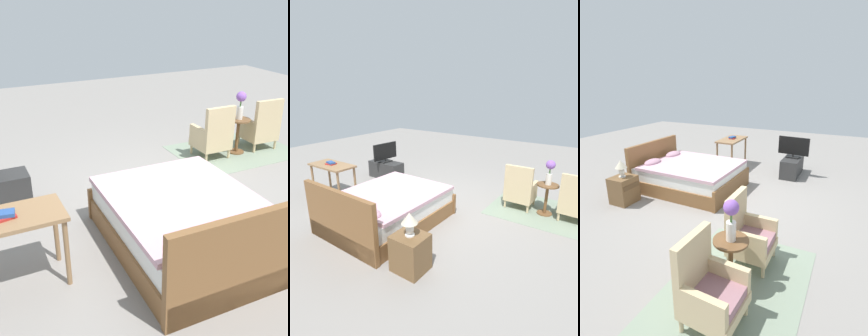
{
  "view_description": "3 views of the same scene",
  "coord_description": "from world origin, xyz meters",
  "views": [
    {
      "loc": [
        2.25,
        4.11,
        2.64
      ],
      "look_at": [
        0.34,
        0.19,
        0.66
      ],
      "focal_mm": 42.0,
      "sensor_mm": 36.0,
      "label": 1
    },
    {
      "loc": [
        -2.94,
        4.08,
        2.38
      ],
      "look_at": [
        -0.03,
        -0.12,
        0.81
      ],
      "focal_mm": 28.0,
      "sensor_mm": 36.0,
      "label": 2
    },
    {
      "loc": [
        -4.3,
        -2.01,
        2.26
      ],
      "look_at": [
        0.24,
        0.2,
        0.57
      ],
      "focal_mm": 28.0,
      "sensor_mm": 36.0,
      "label": 3
    }
  ],
  "objects": [
    {
      "name": "armchair_by_window_left",
      "position": [
        -2.58,
        -1.01,
        0.38
      ],
      "size": [
        0.56,
        0.56,
        0.92
      ],
      "color": "#CCB284",
      "rests_on": "floor_rug"
    },
    {
      "name": "nightstand",
      "position": [
        -0.96,
        1.77,
        0.26
      ],
      "size": [
        0.44,
        0.41,
        0.52
      ],
      "color": "brown",
      "rests_on": "ground_plane"
    },
    {
      "name": "tv_flatscreen",
      "position": [
        2.05,
        -0.81,
        0.72
      ],
      "size": [
        0.23,
        0.75,
        0.52
      ],
      "color": "black",
      "rests_on": "tv_stand"
    },
    {
      "name": "bed",
      "position": [
        0.21,
        1.04,
        0.3
      ],
      "size": [
        1.65,
        2.12,
        0.96
      ],
      "color": "brown",
      "rests_on": "ground_plane"
    },
    {
      "name": "vanity_desk",
      "position": [
        2.04,
        0.84,
        0.66
      ],
      "size": [
        1.04,
        0.52,
        0.77
      ],
      "color": "#8E6B47",
      "rests_on": "ground_plane"
    },
    {
      "name": "floor_rug",
      "position": [
        -2.07,
        -1.07,
        0.0
      ],
      "size": [
        2.1,
        1.5,
        0.01
      ],
      "color": "gray",
      "rests_on": "ground_plane"
    },
    {
      "name": "ground_plane",
      "position": [
        0.0,
        0.0,
        0.0
      ],
      "size": [
        16.0,
        16.0,
        0.0
      ],
      "primitive_type": "plane",
      "color": "gray"
    },
    {
      "name": "tv_stand",
      "position": [
        2.05,
        -0.81,
        0.22
      ],
      "size": [
        0.96,
        0.4,
        0.45
      ],
      "color": "#2D2D2D",
      "rests_on": "ground_plane"
    },
    {
      "name": "side_table",
      "position": [
        -2.07,
        -1.0,
        0.39
      ],
      "size": [
        0.4,
        0.4,
        0.62
      ],
      "color": "brown",
      "rests_on": "ground_plane"
    },
    {
      "name": "table_lamp",
      "position": [
        -0.96,
        1.77,
        0.74
      ],
      "size": [
        0.22,
        0.22,
        0.33
      ],
      "color": "silver",
      "rests_on": "nightstand"
    },
    {
      "name": "book_stack",
      "position": [
        2.06,
        0.84,
        0.8
      ],
      "size": [
        0.23,
        0.19,
        0.06
      ],
      "color": "#AD2823",
      "rests_on": "vanity_desk"
    },
    {
      "name": "armchair_by_window_right",
      "position": [
        -1.55,
        -1.01,
        0.38
      ],
      "size": [
        0.54,
        0.54,
        0.92
      ],
      "color": "#CCB284",
      "rests_on": "floor_rug"
    },
    {
      "name": "flower_vase",
      "position": [
        -2.07,
        -1.0,
        0.91
      ],
      "size": [
        0.17,
        0.17,
        0.48
      ],
      "color": "silver",
      "rests_on": "side_table"
    }
  ]
}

